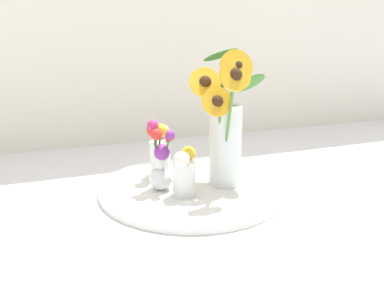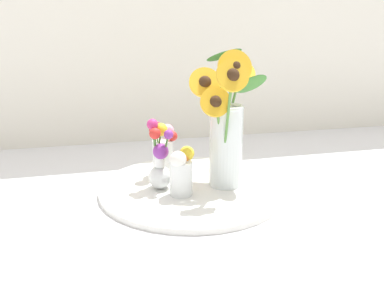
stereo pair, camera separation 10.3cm
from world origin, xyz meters
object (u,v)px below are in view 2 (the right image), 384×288
(serving_tray, at_px, (192,187))
(mason_jar_sunflowers, at_px, (227,126))
(vase_bulb_right, at_px, (160,160))
(vase_small_back, at_px, (163,150))
(vase_small_center, at_px, (181,171))

(serving_tray, distance_m, mason_jar_sunflowers, 0.20)
(vase_bulb_right, xyz_separation_m, vase_small_back, (0.03, 0.10, -0.00))
(serving_tray, distance_m, vase_small_back, 0.15)
(serving_tray, distance_m, vase_small_center, 0.10)
(serving_tray, height_order, mason_jar_sunflowers, mason_jar_sunflowers)
(serving_tray, xyz_separation_m, vase_small_center, (-0.04, -0.06, 0.07))
(mason_jar_sunflowers, bearing_deg, vase_small_center, -165.01)
(vase_small_center, height_order, vase_bulb_right, vase_bulb_right)
(serving_tray, xyz_separation_m, vase_small_back, (-0.06, 0.10, 0.09))
(vase_small_center, distance_m, vase_small_back, 0.16)
(vase_small_back, bearing_deg, serving_tray, -57.89)
(serving_tray, height_order, vase_small_center, vase_small_center)
(vase_small_center, height_order, vase_small_back, vase_small_back)
(serving_tray, bearing_deg, mason_jar_sunflowers, -13.25)
(vase_small_center, xyz_separation_m, vase_small_back, (-0.02, 0.16, 0.01))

